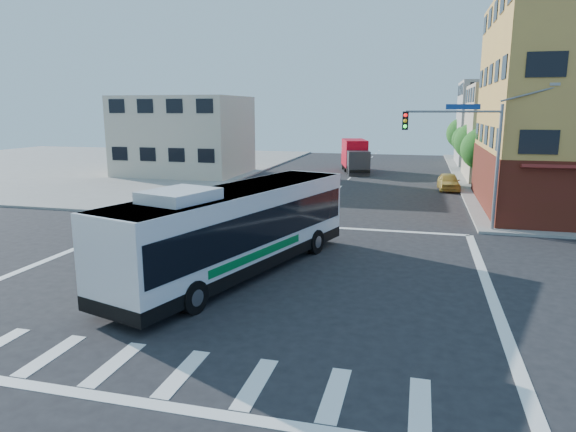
# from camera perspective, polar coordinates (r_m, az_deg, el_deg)

# --- Properties ---
(ground) EXTENTS (120.00, 120.00, 0.00)m
(ground) POSITION_cam_1_polar(r_m,az_deg,el_deg) (21.36, -4.64, -6.61)
(ground) COLOR black
(ground) RESTS_ON ground
(sidewalk_nw) EXTENTS (50.00, 50.00, 0.15)m
(sidewalk_nw) POSITION_cam_1_polar(r_m,az_deg,el_deg) (68.66, -23.13, 5.30)
(sidewalk_nw) COLOR gray
(sidewalk_nw) RESTS_ON ground
(building_east_near) EXTENTS (12.06, 10.06, 9.00)m
(building_east_near) POSITION_cam_1_polar(r_m,az_deg,el_deg) (54.14, 25.69, 8.30)
(building_east_near) COLOR #B8A78D
(building_east_near) RESTS_ON ground
(building_east_far) EXTENTS (12.06, 10.06, 10.00)m
(building_east_far) POSITION_cam_1_polar(r_m,az_deg,el_deg) (67.91, 23.51, 9.39)
(building_east_far) COLOR #9F9F9A
(building_east_far) RESTS_ON ground
(building_west) EXTENTS (12.06, 10.06, 8.00)m
(building_west) POSITION_cam_1_polar(r_m,az_deg,el_deg) (54.61, -11.43, 8.72)
(building_west) COLOR #C0B69F
(building_west) RESTS_ON ground
(signal_mast_ne) EXTENTS (7.91, 1.13, 8.07)m
(signal_mast_ne) POSITION_cam_1_polar(r_m,az_deg,el_deg) (29.89, 19.18, 7.80)
(signal_mast_ne) COLOR slate
(signal_mast_ne) RESTS_ON ground
(street_tree_a) EXTENTS (3.60, 3.60, 5.53)m
(street_tree_a) POSITION_cam_1_polar(r_m,az_deg,el_deg) (47.44, 20.90, 7.24)
(street_tree_a) COLOR #351D13
(street_tree_a) RESTS_ON ground
(street_tree_b) EXTENTS (3.80, 3.80, 5.79)m
(street_tree_b) POSITION_cam_1_polar(r_m,az_deg,el_deg) (55.38, 20.04, 8.02)
(street_tree_b) COLOR #351D13
(street_tree_b) RESTS_ON ground
(street_tree_c) EXTENTS (3.40, 3.40, 5.29)m
(street_tree_c) POSITION_cam_1_polar(r_m,az_deg,el_deg) (63.35, 19.37, 8.19)
(street_tree_c) COLOR #351D13
(street_tree_c) RESTS_ON ground
(street_tree_d) EXTENTS (4.00, 4.00, 6.03)m
(street_tree_d) POSITION_cam_1_polar(r_m,az_deg,el_deg) (71.30, 18.88, 8.89)
(street_tree_d) COLOR #351D13
(street_tree_d) RESTS_ON ground
(transit_bus) EXTENTS (6.60, 13.65, 3.96)m
(transit_bus) POSITION_cam_1_polar(r_m,az_deg,el_deg) (21.18, -5.63, -1.34)
(transit_bus) COLOR black
(transit_bus) RESTS_ON ground
(box_truck) EXTENTS (4.00, 7.97, 3.45)m
(box_truck) POSITION_cam_1_polar(r_m,az_deg,el_deg) (56.34, 7.48, 6.56)
(box_truck) COLOR #28292D
(box_truck) RESTS_ON ground
(parked_car) EXTENTS (1.87, 4.25, 1.42)m
(parked_car) POSITION_cam_1_polar(r_m,az_deg,el_deg) (45.51, 17.41, 3.66)
(parked_car) COLOR gold
(parked_car) RESTS_ON ground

